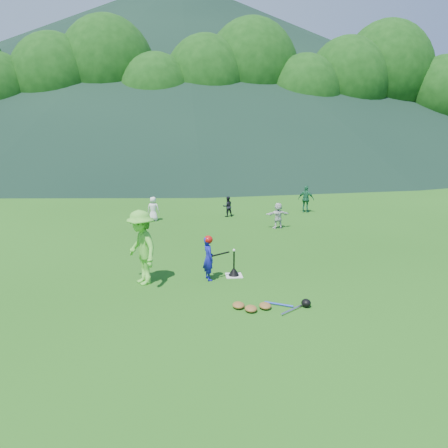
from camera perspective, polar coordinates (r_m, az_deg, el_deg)
name	(u,v)px	position (r m, az deg, el deg)	size (l,w,h in m)	color
ground	(234,276)	(12.14, 1.30, -6.79)	(120.00, 120.00, 0.00)	#1F5212
home_plate	(234,276)	(12.13, 1.30, -6.74)	(0.45, 0.45, 0.02)	silver
baseball	(234,250)	(11.91, 1.32, -3.44)	(0.08, 0.08, 0.08)	white
batter_child	(208,258)	(11.68, -2.05, -4.50)	(0.44, 0.29, 1.19)	#151894
adult_coach	(141,248)	(11.49, -10.73, -3.04)	(1.27, 0.73, 1.96)	#5EC339
fielder_a	(153,209)	(19.04, -9.23, 1.97)	(0.51, 0.33, 1.05)	white
fielder_b	(228,206)	(19.69, 0.48, 2.30)	(0.45, 0.35, 0.92)	black
fielder_c	(306,199)	(20.96, 10.67, 3.22)	(0.74, 0.31, 1.27)	#1F6943
fielder_d	(278,216)	(17.56, 7.07, 1.11)	(0.97, 0.31, 1.05)	silver
batting_tee	(234,271)	(12.09, 1.30, -6.21)	(0.30, 0.30, 0.68)	black
batter_gear	(209,241)	(11.54, -1.95, -2.21)	(0.70, 0.34, 0.56)	#B00F0B
equipment_pile	(265,306)	(10.12, 5.42, -10.60)	(1.80, 0.78, 0.19)	olive
outfield_fence	(193,163)	(39.50, -4.09, 7.98)	(70.07, 0.08, 1.33)	gray
tree_line	(191,81)	(45.37, -4.28, 18.12)	(70.04, 11.40, 14.82)	#382314
distant_hills	(143,68)	(93.97, -10.57, 19.40)	(155.00, 140.00, 32.00)	black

